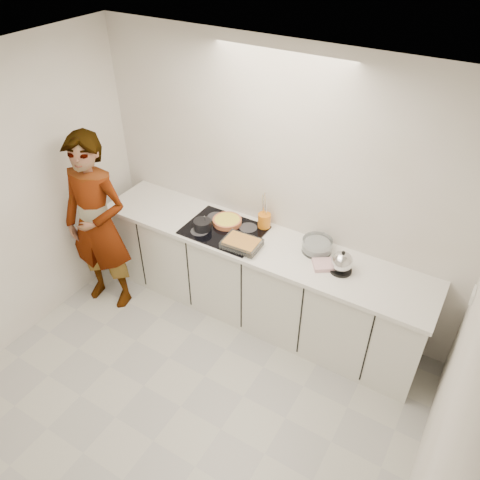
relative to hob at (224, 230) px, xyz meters
The scene contains 15 objects.
floor 1.60m from the hob, 74.48° to the right, with size 3.60×3.20×0.00m, color beige.
ceiling 2.13m from the hob, 74.48° to the right, with size 3.60×3.20×0.00m, color white.
wall_back 0.62m from the hob, 44.17° to the left, with size 3.60×0.00×2.60m, color white.
wall_right 2.51m from the hob, 29.95° to the right, with size 0.02×3.20×2.60m.
base_cabinets 0.60m from the hob, ahead, with size 3.20×0.58×0.87m, color silver.
countertop 0.35m from the hob, ahead, with size 3.24×0.64×0.04m, color white.
hob is the anchor object (origin of this frame).
tart_dish 0.11m from the hob, 106.09° to the left, with size 0.35×0.35×0.05m.
saucepan 0.21m from the hob, 151.03° to the right, with size 0.19×0.19×0.16m.
baking_dish 0.31m from the hob, 26.78° to the right, with size 0.34×0.25×0.06m.
mixing_bowl 0.88m from the hob, 10.33° to the left, with size 0.34×0.34×0.12m.
tea_towel 1.02m from the hob, ahead, with size 0.22×0.16×0.04m, color white.
kettle 1.15m from the hob, ahead, with size 0.24×0.24×0.21m.
utensil_crock 0.38m from the hob, 38.22° to the left, with size 0.12×0.12×0.15m, color orange.
cook 1.20m from the hob, 152.43° to the right, with size 0.67×0.44×1.85m, color silver.
Camera 1 is at (1.60, -1.71, 3.46)m, focal length 35.00 mm.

